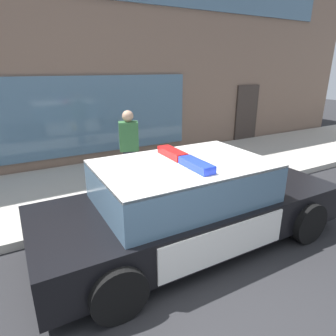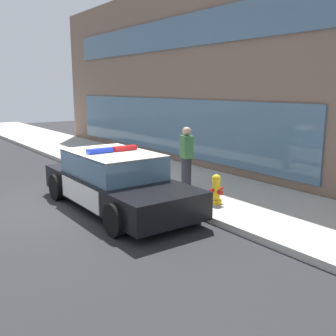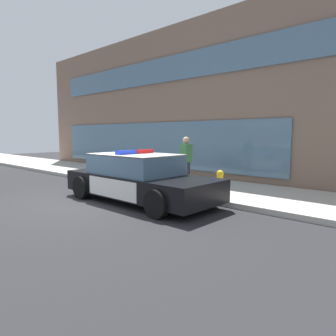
% 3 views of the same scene
% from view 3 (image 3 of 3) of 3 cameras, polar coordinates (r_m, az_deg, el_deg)
% --- Properties ---
extents(ground, '(48.00, 48.00, 0.00)m').
position_cam_3_polar(ground, '(9.23, -14.43, -5.98)').
color(ground, '#262628').
extents(sidewalk, '(48.00, 3.44, 0.15)m').
position_cam_3_polar(sidewalk, '(11.62, 1.09, -2.87)').
color(sidewalk, '#B2ADA3').
rests_on(sidewalk, ground).
extents(storefront_building, '(23.43, 11.75, 6.76)m').
position_cam_3_polar(storefront_building, '(18.15, 16.33, 10.67)').
color(storefront_building, '#7A6051').
rests_on(storefront_building, ground).
extents(police_cruiser, '(4.88, 2.10, 1.49)m').
position_cam_3_polar(police_cruiser, '(8.79, -5.60, -1.93)').
color(police_cruiser, black).
rests_on(police_cruiser, ground).
extents(fire_hydrant, '(0.34, 0.39, 0.73)m').
position_cam_3_polar(fire_hydrant, '(9.23, 9.81, -2.71)').
color(fire_hydrant, gold).
rests_on(fire_hydrant, sidewalk).
extents(pedestrian_on_sidewalk, '(0.46, 0.37, 1.71)m').
position_cam_3_polar(pedestrian_on_sidewalk, '(10.45, 3.42, 1.26)').
color(pedestrian_on_sidewalk, '#23232D').
rests_on(pedestrian_on_sidewalk, sidewalk).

